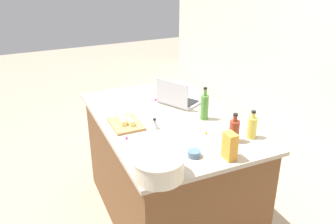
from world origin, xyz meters
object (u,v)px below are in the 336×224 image
Objects in this scene: ramekin_medium at (172,85)px; cutting_board at (126,124)px; mixing_bowl_large at (159,166)px; kitchen_timer at (155,124)px; bottle_oil at (252,127)px; butter_stick_left at (123,121)px; butter_stick_right at (130,121)px; ramekin_small at (194,154)px; bottle_soy at (234,130)px; candy_bag at (230,146)px; laptop at (177,99)px; bottle_olive at (205,107)px.

cutting_board is at bearing -48.15° from ramekin_medium.
kitchen_timer is at bearing 159.90° from mixing_bowl_large.
bottle_oil is 0.91m from butter_stick_left.
butter_stick_right is 0.60m from ramekin_small.
bottle_soy is 1.19× the size of candy_bag.
candy_bag is (1.24, -0.19, 0.06)m from ramekin_medium.
mixing_bowl_large is 1.74× the size of candy_bag.
bottle_oil is 0.14m from bottle_soy.
bottle_oil is at bearing 54.12° from butter_stick_right.
kitchen_timer is (-0.39, -0.54, -0.04)m from bottle_oil.
candy_bag is (0.55, 0.26, 0.05)m from kitchen_timer.
laptop is at bearing 114.41° from butter_stick_right.
cutting_board is 3.45× the size of ramekin_small.
butter_stick_right is (-0.12, -0.54, -0.06)m from bottle_olive.
bottle_olive is at bearing 10.47° from laptop.
bottle_oil is 1.78× the size of butter_stick_left.
laptop is at bearing 148.77° from mixing_bowl_large.
cutting_board is 1.64× the size of candy_bag.
butter_stick_right is 1.36× the size of ramekin_small.
butter_stick_left is 0.05m from butter_stick_right.
laptop reaches higher than cutting_board.
kitchen_timer is at bearing -154.72° from candy_bag.
mixing_bowl_large reaches higher than cutting_board.
laptop is 4.11× the size of ramekin_medium.
bottle_olive reaches higher than butter_stick_right.
bottle_soy is (0.72, 0.07, 0.03)m from laptop.
candy_bag is (0.16, -0.28, 0.01)m from bottle_oil.
bottle_olive is at bearing -158.93° from bottle_oil.
bottle_soy is at bearing 5.51° from laptop.
mixing_bowl_large is 0.46m from candy_bag.
mixing_bowl_large is 0.69m from butter_stick_left.
butter_stick_left reaches higher than cutting_board.
butter_stick_left is (0.19, -0.53, -0.01)m from laptop.
ramekin_medium is (-1.08, 0.05, -0.06)m from bottle_soy.
bottle_oil is 0.47m from ramekin_small.
butter_stick_left is at bearing -120.50° from butter_stick_right.
mixing_bowl_large is at bearing -20.10° from kitchen_timer.
ramekin_small is (0.56, 0.22, -0.02)m from butter_stick_right.
bottle_soy is 0.38m from bottle_olive.
mixing_bowl_large reaches higher than butter_stick_right.
bottle_oil is at bearing 16.26° from laptop.
candy_bag reaches higher than butter_stick_right.
butter_stick_right is (0.03, 0.05, 0.00)m from butter_stick_left.
bottle_olive reaches higher than laptop.
bottle_soy reaches higher than cutting_board.
bottle_olive reaches higher than ramekin_small.
ramekin_small is at bearing -35.74° from bottle_olive.
kitchen_timer reaches higher than butter_stick_right.
kitchen_timer is (0.14, 0.19, -0.00)m from butter_stick_left.
butter_stick_right is at bearing 43.96° from cutting_board.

